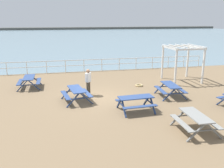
{
  "coord_description": "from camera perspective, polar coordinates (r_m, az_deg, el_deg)",
  "views": [
    {
      "loc": [
        -2.09,
        -13.88,
        4.67
      ],
      "look_at": [
        0.93,
        0.04,
        0.8
      ],
      "focal_mm": 38.89,
      "sensor_mm": 36.0,
      "label": 1
    }
  ],
  "objects": [
    {
      "name": "lattice_pergola",
      "position": [
        19.12,
        16.31,
        6.55
      ],
      "size": [
        2.48,
        2.6,
        2.7
      ],
      "rotation": [
        0.0,
        0.0,
        0.02
      ],
      "color": "white",
      "rests_on": "ground"
    },
    {
      "name": "ground_plane",
      "position": [
        14.83,
        -3.49,
        -3.59
      ],
      "size": [
        30.0,
        24.0,
        0.2
      ],
      "primitive_type": "cube",
      "color": "#846B4C"
    },
    {
      "name": "visitor",
      "position": [
        15.1,
        -5.62,
        0.86
      ],
      "size": [
        0.39,
        0.42,
        1.66
      ],
      "rotation": [
        0.0,
        0.0,
        2.41
      ],
      "color": "#4C4233",
      "rests_on": "ground"
    },
    {
      "name": "sea_band",
      "position": [
        66.83,
        -10.61,
        10.93
      ],
      "size": [
        142.0,
        90.0,
        0.01
      ],
      "primitive_type": "cube",
      "color": "gray",
      "rests_on": "ground"
    },
    {
      "name": "picnic_table_far_left",
      "position": [
        17.65,
        -18.91,
        0.98
      ],
      "size": [
        1.56,
        1.82,
        0.8
      ],
      "rotation": [
        0.0,
        0.0,
        1.58
      ],
      "color": "#334C84",
      "rests_on": "ground"
    },
    {
      "name": "picnic_table_near_left",
      "position": [
        15.26,
        13.6,
        -0.77
      ],
      "size": [
        1.65,
        1.9,
        0.8
      ],
      "rotation": [
        0.0,
        0.0,
        1.5
      ],
      "color": "#334C84",
      "rests_on": "ground"
    },
    {
      "name": "distant_shoreline",
      "position": [
        109.75,
        -11.41,
        12.46
      ],
      "size": [
        142.0,
        6.0,
        1.8
      ],
      "primitive_type": "cube",
      "color": "#4C4C47",
      "rests_on": "ground"
    },
    {
      "name": "seaward_railing",
      "position": [
        22.09,
        -6.64,
        4.84
      ],
      "size": [
        23.07,
        0.07,
        1.08
      ],
      "color": "white",
      "rests_on": "ground"
    },
    {
      "name": "picnic_table_near_right",
      "position": [
        14.09,
        -8.39,
        -1.83
      ],
      "size": [
        1.79,
        2.02,
        0.8
      ],
      "rotation": [
        0.0,
        0.0,
        1.74
      ],
      "color": "#334C84",
      "rests_on": "ground"
    },
    {
      "name": "picnic_table_mid_centre",
      "position": [
        12.59,
        5.63,
        -3.8
      ],
      "size": [
        1.89,
        1.64,
        0.8
      ],
      "rotation": [
        0.0,
        0.0,
        0.06
      ],
      "color": "#334C84",
      "rests_on": "ground"
    },
    {
      "name": "rope_coil",
      "position": [
        17.38,
        6.39,
        -0.3
      ],
      "size": [
        0.55,
        0.55,
        0.11
      ],
      "primitive_type": "torus",
      "color": "tan",
      "rests_on": "ground"
    },
    {
      "name": "picnic_table_seaward",
      "position": [
        10.88,
        19.04,
        -7.73
      ],
      "size": [
        1.59,
        1.84,
        0.8
      ],
      "rotation": [
        0.0,
        0.0,
        1.54
      ],
      "color": "gray",
      "rests_on": "ground"
    }
  ]
}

